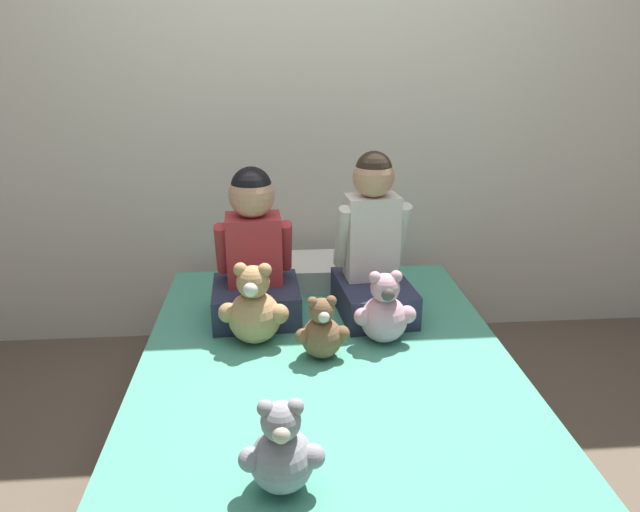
{
  "coord_description": "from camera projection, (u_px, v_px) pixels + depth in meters",
  "views": [
    {
      "loc": [
        -0.16,
        -1.73,
        1.47
      ],
      "look_at": [
        0.0,
        0.36,
        0.69
      ],
      "focal_mm": 32.0,
      "sensor_mm": 36.0,
      "label": 1
    }
  ],
  "objects": [
    {
      "name": "ground_plane",
      "position": [
        327.0,
        460.0,
        2.15
      ],
      "size": [
        14.0,
        14.0,
        0.0
      ],
      "primitive_type": "plane",
      "color": "brown"
    },
    {
      "name": "wall_behind_bed",
      "position": [
        308.0,
        93.0,
        2.72
      ],
      "size": [
        8.0,
        0.06,
        2.5
      ],
      "color": "silver",
      "rests_on": "ground_plane"
    },
    {
      "name": "bed",
      "position": [
        328.0,
        415.0,
        2.07
      ],
      "size": [
        1.35,
        1.87,
        0.41
      ],
      "color": "brown",
      "rests_on": "ground_plane"
    },
    {
      "name": "child_on_left",
      "position": [
        254.0,
        256.0,
        2.3
      ],
      "size": [
        0.36,
        0.34,
        0.62
      ],
      "rotation": [
        0.0,
        0.0,
        0.05
      ],
      "color": "#282D47",
      "rests_on": "bed"
    },
    {
      "name": "child_on_right",
      "position": [
        373.0,
        251.0,
        2.34
      ],
      "size": [
        0.32,
        0.42,
        0.67
      ],
      "rotation": [
        0.0,
        0.0,
        0.1
      ],
      "color": "#282D47",
      "rests_on": "bed"
    },
    {
      "name": "teddy_bear_held_by_left_child",
      "position": [
        254.0,
        309.0,
        2.13
      ],
      "size": [
        0.26,
        0.2,
        0.32
      ],
      "rotation": [
        0.0,
        0.0,
        -0.13
      ],
      "color": "tan",
      "rests_on": "bed"
    },
    {
      "name": "teddy_bear_held_by_right_child",
      "position": [
        384.0,
        312.0,
        2.14
      ],
      "size": [
        0.24,
        0.18,
        0.28
      ],
      "rotation": [
        0.0,
        0.0,
        0.04
      ],
      "color": "#DBA3B2",
      "rests_on": "bed"
    },
    {
      "name": "teddy_bear_between_children",
      "position": [
        322.0,
        332.0,
        2.03
      ],
      "size": [
        0.2,
        0.15,
        0.24
      ],
      "rotation": [
        0.0,
        0.0,
        0.08
      ],
      "color": "brown",
      "rests_on": "bed"
    },
    {
      "name": "teddy_bear_at_foot_of_bed",
      "position": [
        282.0,
        452.0,
        1.42
      ],
      "size": [
        0.22,
        0.16,
        0.26
      ],
      "rotation": [
        0.0,
        0.0,
        -0.0
      ],
      "color": "#939399",
      "rests_on": "bed"
    },
    {
      "name": "pillow_at_headboard",
      "position": [
        313.0,
        271.0,
        2.69
      ],
      "size": [
        0.47,
        0.31,
        0.11
      ],
      "color": "silver",
      "rests_on": "bed"
    }
  ]
}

